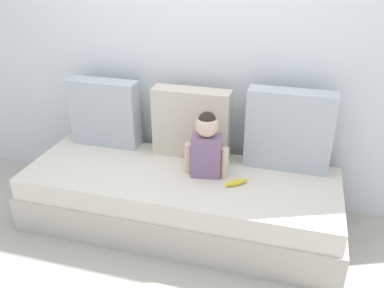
% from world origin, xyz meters
% --- Properties ---
extents(ground_plane, '(12.00, 12.00, 0.00)m').
position_xyz_m(ground_plane, '(0.00, 0.00, 0.00)').
color(ground_plane, '#B2ADA3').
extents(back_wall, '(5.50, 0.10, 2.23)m').
position_xyz_m(back_wall, '(0.00, 0.54, 1.11)').
color(back_wall, silver).
rests_on(back_wall, ground).
extents(couch, '(2.30, 0.83, 0.43)m').
position_xyz_m(couch, '(0.00, 0.00, 0.21)').
color(couch, beige).
rests_on(couch, ground).
extents(throw_pillow_left, '(0.55, 0.16, 0.53)m').
position_xyz_m(throw_pillow_left, '(-0.71, 0.31, 0.70)').
color(throw_pillow_left, '#B2BCC6').
rests_on(throw_pillow_left, couch).
extents(throw_pillow_center, '(0.58, 0.16, 0.53)m').
position_xyz_m(throw_pillow_center, '(0.00, 0.31, 0.69)').
color(throw_pillow_center, beige).
rests_on(throw_pillow_center, couch).
extents(throw_pillow_right, '(0.60, 0.16, 0.58)m').
position_xyz_m(throw_pillow_right, '(0.71, 0.31, 0.72)').
color(throw_pillow_right, '#B2BCC6').
rests_on(throw_pillow_right, couch).
extents(toddler, '(0.32, 0.16, 0.48)m').
position_xyz_m(toddler, '(0.19, 0.04, 0.67)').
color(toddler, gray).
rests_on(toddler, couch).
extents(banana, '(0.16, 0.14, 0.04)m').
position_xyz_m(banana, '(0.41, -0.04, 0.45)').
color(banana, yellow).
rests_on(banana, couch).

